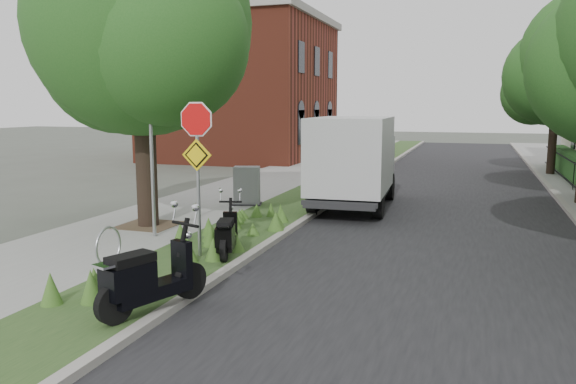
% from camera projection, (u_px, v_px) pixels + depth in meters
% --- Properties ---
extents(ground, '(120.00, 120.00, 0.00)m').
position_uv_depth(ground, '(253.00, 276.00, 10.40)').
color(ground, '#4C5147').
rests_on(ground, ground).
extents(sidewalk_near, '(3.50, 60.00, 0.12)m').
position_uv_depth(sidewalk_near, '(248.00, 188.00, 21.10)').
color(sidewalk_near, gray).
rests_on(sidewalk_near, ground).
extents(verge, '(2.00, 60.00, 0.12)m').
position_uv_depth(verge, '(319.00, 192.00, 20.24)').
color(verge, '#28471E').
rests_on(verge, ground).
extents(kerb_near, '(0.20, 60.00, 0.13)m').
position_uv_depth(kerb_near, '(346.00, 193.00, 19.92)').
color(kerb_near, '#9E9991').
rests_on(kerb_near, ground).
extents(road, '(7.00, 60.00, 0.01)m').
position_uv_depth(road, '(448.00, 200.00, 18.83)').
color(road, black).
rests_on(road, ground).
extents(kerb_far, '(0.20, 60.00, 0.13)m').
position_uv_depth(kerb_far, '(563.00, 204.00, 17.71)').
color(kerb_far, '#9E9991').
rests_on(kerb_far, ground).
extents(street_tree_main, '(6.21, 5.54, 7.66)m').
position_uv_depth(street_tree_main, '(140.00, 36.00, 13.64)').
color(street_tree_main, black).
rests_on(street_tree_main, ground).
extents(bare_post, '(0.08, 0.08, 4.00)m').
position_uv_depth(bare_post, '(152.00, 150.00, 12.78)').
color(bare_post, '#A5A8AD').
rests_on(bare_post, ground).
extents(bike_hoop, '(0.06, 0.78, 0.77)m').
position_uv_depth(bike_hoop, '(108.00, 246.00, 10.62)').
color(bike_hoop, '#A5A8AD').
rests_on(bike_hoop, ground).
extents(sign_assembly, '(0.94, 0.08, 3.22)m').
position_uv_depth(sign_assembly, '(197.00, 147.00, 11.04)').
color(sign_assembly, '#A5A8AD').
rests_on(sign_assembly, ground).
extents(brick_building, '(9.40, 10.40, 8.30)m').
position_uv_depth(brick_building, '(244.00, 87.00, 33.36)').
color(brick_building, maroon).
rests_on(brick_building, ground).
extents(far_tree_c, '(4.37, 3.89, 5.93)m').
position_uv_depth(far_tree_c, '(555.00, 87.00, 24.51)').
color(far_tree_c, black).
rests_on(far_tree_c, ground).
extents(scooter_near, '(0.65, 1.59, 0.78)m').
position_uv_depth(scooter_near, '(227.00, 238.00, 11.27)').
color(scooter_near, black).
rests_on(scooter_near, ground).
extents(scooter_far, '(0.87, 1.89, 0.94)m').
position_uv_depth(scooter_far, '(142.00, 284.00, 8.12)').
color(scooter_far, black).
rests_on(scooter_far, ground).
extents(box_truck, '(2.36, 5.37, 2.38)m').
position_uv_depth(box_truck, '(354.00, 158.00, 17.06)').
color(box_truck, '#262628').
rests_on(box_truck, ground).
extents(utility_cabinet, '(1.01, 0.81, 1.17)m').
position_uv_depth(utility_cabinet, '(247.00, 186.00, 17.19)').
color(utility_cabinet, '#262628').
rests_on(utility_cabinet, ground).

